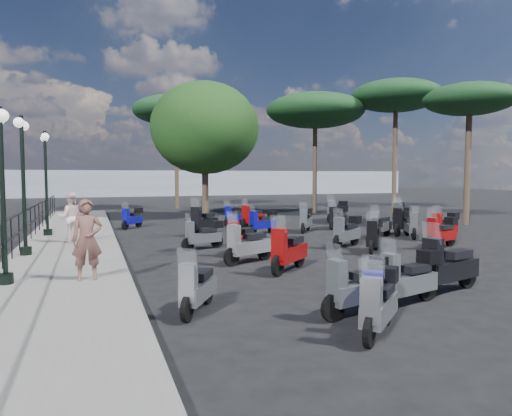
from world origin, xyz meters
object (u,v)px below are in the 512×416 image
object	(u,v)px
pedestrian_far	(71,217)
scooter_14	(347,232)
scooter_30	(445,227)
lamp_post_1	(23,176)
broadleaf_tree	(205,128)
scooter_9	(248,246)
scooter_21	(410,225)
pine_2	(176,111)
scooter_22	(402,222)
pine_0	(315,111)
scooter_31	(359,287)
scooter_10	(263,223)
scooter_13	(409,279)
scooter_3	(203,236)
woman	(87,240)
scooter_6	(375,296)
lamp_post_0	(2,184)
scooter_0	(379,304)
scooter_2	(241,239)
pine_3	(470,100)
scooter_28	(338,218)
scooter_8	(288,252)
scooter_29	(398,214)
scooter_15	(374,236)
scooter_7	(448,268)
pine_1	(396,96)
scooter_27	(380,226)
scooter_1	(197,289)
lamp_post_2	(46,176)
scooter_17	(252,218)
scooter_16	(306,221)
scooter_4	(204,222)
scooter_5	(132,219)
scooter_23	(337,212)

from	to	relation	value
pedestrian_far	scooter_14	xyz separation A→B (m)	(8.57, -3.26, -0.49)
scooter_30	lamp_post_1	bearing A→B (deg)	68.98
broadleaf_tree	scooter_9	bearing A→B (deg)	-98.96
scooter_21	pine_2	world-z (taller)	pine_2
scooter_22	pine_0	distance (m)	12.51
scooter_31	scooter_10	bearing A→B (deg)	-26.76
pedestrian_far	scooter_13	world-z (taller)	pedestrian_far
scooter_3	pedestrian_far	bearing A→B (deg)	46.26
woman	scooter_10	size ratio (longest dim) A/B	1.18
scooter_6	lamp_post_0	bearing A→B (deg)	0.94
pedestrian_far	scooter_0	xyz separation A→B (m)	(4.61, -10.71, -0.52)
scooter_6	scooter_2	bearing A→B (deg)	-52.65
pine_3	scooter_28	bearing A→B (deg)	175.38
scooter_8	scooter_29	world-z (taller)	scooter_8
lamp_post_1	scooter_15	xyz separation A→B (m)	(9.91, -2.19, -1.85)
scooter_7	scooter_13	bearing A→B (deg)	94.78
scooter_6	pine_1	distance (m)	23.03
scooter_7	scooter_27	distance (m)	8.36
pedestrian_far	scooter_21	bearing A→B (deg)	165.70
woman	scooter_1	distance (m)	3.23
scooter_22	pine_0	size ratio (longest dim) A/B	0.20
scooter_9	scooter_27	xyz separation A→B (m)	(6.44, 3.17, -0.02)
lamp_post_2	scooter_10	bearing A→B (deg)	-15.60
scooter_17	scooter_29	xyz separation A→B (m)	(7.25, -0.91, 0.05)
scooter_1	scooter_8	bearing A→B (deg)	-106.23
lamp_post_2	pine_3	bearing A→B (deg)	-10.59
scooter_9	scooter_16	distance (m)	7.27
scooter_28	scooter_30	bearing A→B (deg)	166.45
lamp_post_1	scooter_13	bearing A→B (deg)	-44.89
scooter_8	scooter_1	bearing A→B (deg)	90.50
pedestrian_far	scooter_28	distance (m)	11.09
scooter_7	scooter_9	xyz separation A→B (m)	(-2.77, 4.33, -0.03)
scooter_17	pine_3	world-z (taller)	pine_3
scooter_6	pine_2	world-z (taller)	pine_2
scooter_22	pine_2	world-z (taller)	pine_2
lamp_post_1	scooter_22	world-z (taller)	lamp_post_1
scooter_31	scooter_14	bearing A→B (deg)	-44.14
scooter_17	pine_2	xyz separation A→B (m)	(-1.04, 13.42, 6.51)
scooter_7	scooter_10	world-z (taller)	scooter_7
lamp_post_0	scooter_14	world-z (taller)	lamp_post_0
scooter_9	scooter_30	size ratio (longest dim) A/B	1.01
scooter_0	broadleaf_tree	xyz separation A→B (m)	(2.16, 19.82, 4.58)
scooter_2	scooter_28	xyz separation A→B (m)	(6.12, 4.87, 0.03)
scooter_21	pine_3	xyz separation A→B (m)	(5.65, 2.99, 5.47)
scooter_31	broadleaf_tree	distance (m)	19.54
scooter_15	pedestrian_far	bearing A→B (deg)	14.99
pine_0	lamp_post_2	bearing A→B (deg)	-153.38
lamp_post_2	scooter_4	xyz separation A→B (m)	(5.74, -0.77, -1.83)
scooter_5	scooter_23	xyz separation A→B (m)	(10.05, -0.64, 0.07)
scooter_28	scooter_29	bearing A→B (deg)	-114.71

